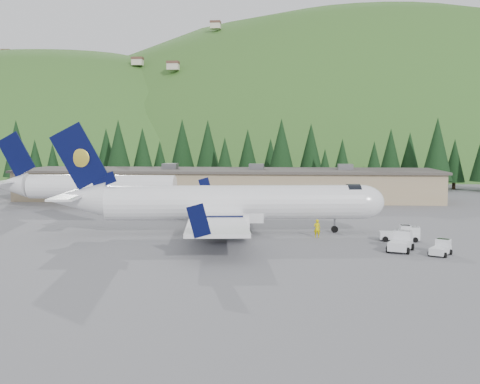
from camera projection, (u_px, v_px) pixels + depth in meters
name	position (u px, v px, depth m)	size (l,w,h in m)	color
ground	(235.00, 233.00, 65.46)	(600.00, 600.00, 0.00)	slate
airliner	(225.00, 204.00, 65.14)	(36.36, 34.22, 12.06)	white
second_airliner	(83.00, 186.00, 89.20)	(27.50, 11.00, 10.05)	white
baggage_tug_a	(408.00, 235.00, 60.35)	(2.76, 1.69, 1.46)	silver
baggage_tug_b	(398.00, 234.00, 60.42)	(3.08, 1.95, 1.61)	silver
baggage_tug_c	(441.00, 248.00, 52.97)	(2.42, 2.85, 1.36)	silver
terminal_building	(227.00, 184.00, 103.38)	(71.00, 17.00, 6.10)	#9F8762
baggage_tug_d	(401.00, 242.00, 54.97)	(2.90, 3.70, 1.77)	silver
ramp_worker	(317.00, 228.00, 62.48)	(0.70, 0.46, 1.92)	#DBC600
tree_line	(242.00, 153.00, 126.21)	(113.24, 18.20, 13.48)	black
hills	(396.00, 345.00, 273.67)	(614.00, 330.00, 300.00)	#3D6222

